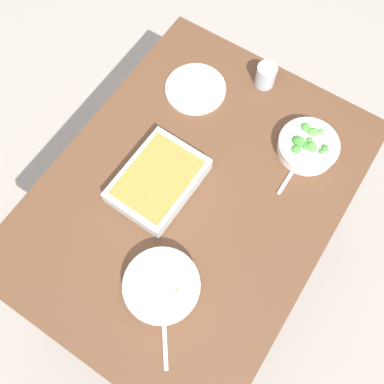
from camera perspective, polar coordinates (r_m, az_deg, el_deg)
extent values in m
plane|color=#9E9389|center=(2.09, 0.00, -7.69)|extent=(6.00, 6.00, 0.00)
cube|color=brown|center=(1.40, 0.00, -0.31)|extent=(1.20, 0.90, 0.04)
cylinder|color=brown|center=(2.05, -0.89, 13.23)|extent=(0.06, 0.06, 0.70)
cylinder|color=brown|center=(1.80, -20.61, -11.77)|extent=(0.06, 0.06, 0.70)
cylinder|color=brown|center=(1.94, 18.73, 2.18)|extent=(0.06, 0.06, 0.70)
cylinder|color=white|center=(1.27, -4.08, -12.53)|extent=(0.22, 0.22, 0.05)
torus|color=white|center=(1.25, -4.15, -12.35)|extent=(0.23, 0.23, 0.01)
cylinder|color=olive|center=(1.27, -4.09, -12.51)|extent=(0.18, 0.18, 0.03)
sphere|color=silver|center=(1.26, -2.10, -10.92)|extent=(0.02, 0.02, 0.02)
sphere|color=olive|center=(1.25, -2.08, -13.05)|extent=(0.02, 0.02, 0.02)
sphere|color=silver|center=(1.26, -3.34, -11.68)|extent=(0.02, 0.02, 0.02)
sphere|color=silver|center=(1.25, -5.01, -14.90)|extent=(0.02, 0.02, 0.02)
sphere|color=olive|center=(1.25, -4.96, -13.02)|extent=(0.01, 0.01, 0.01)
cylinder|color=white|center=(1.48, 15.31, 5.92)|extent=(0.20, 0.20, 0.05)
torus|color=white|center=(1.46, 15.51, 6.30)|extent=(0.21, 0.21, 0.01)
cylinder|color=#8CB272|center=(1.48, 15.33, 5.96)|extent=(0.16, 0.16, 0.02)
sphere|color=#569E42|center=(1.45, 15.76, 5.80)|extent=(0.04, 0.04, 0.04)
sphere|color=#478C38|center=(1.45, 14.25, 6.48)|extent=(0.04, 0.04, 0.04)
sphere|color=#478C38|center=(1.49, 15.01, 8.36)|extent=(0.03, 0.03, 0.03)
sphere|color=#3D7A33|center=(1.45, 14.93, 5.96)|extent=(0.03, 0.03, 0.03)
sphere|color=#478C38|center=(1.47, 15.49, 6.65)|extent=(0.03, 0.03, 0.03)
sphere|color=#3D7A33|center=(1.46, 15.19, 6.07)|extent=(0.02, 0.02, 0.02)
sphere|color=#3D7A33|center=(1.45, 13.94, 6.64)|extent=(0.04, 0.04, 0.04)
sphere|color=#3D7A33|center=(1.47, 17.40, 5.60)|extent=(0.03, 0.03, 0.03)
sphere|color=#569E42|center=(1.46, 14.82, 6.25)|extent=(0.03, 0.03, 0.03)
sphere|color=#569E42|center=(1.48, 16.10, 7.70)|extent=(0.03, 0.03, 0.03)
sphere|color=#569E42|center=(1.49, 16.92, 7.70)|extent=(0.02, 0.02, 0.02)
sphere|color=#3D7A33|center=(1.46, 16.90, 5.15)|extent=(0.02, 0.02, 0.02)
sphere|color=#478C38|center=(1.44, 13.82, 5.52)|extent=(0.03, 0.03, 0.03)
sphere|color=#569E42|center=(1.48, 15.67, 7.65)|extent=(0.03, 0.03, 0.03)
cube|color=silver|center=(1.37, -4.58, 1.51)|extent=(0.31, 0.23, 0.06)
cube|color=gold|center=(1.36, -4.61, 1.71)|extent=(0.27, 0.20, 0.04)
cylinder|color=#B2BCC6|center=(1.58, 9.90, 15.20)|extent=(0.07, 0.07, 0.08)
cylinder|color=black|center=(1.59, 9.83, 14.92)|extent=(0.06, 0.06, 0.05)
cylinder|color=white|center=(1.57, 0.48, 13.71)|extent=(0.22, 0.22, 0.01)
cube|color=silver|center=(1.28, -3.65, -19.76)|extent=(0.12, 0.09, 0.01)
ellipsoid|color=silver|center=(1.28, -3.85, -15.96)|extent=(0.05, 0.04, 0.01)
cube|color=silver|center=(1.44, 12.87, 1.90)|extent=(0.14, 0.01, 0.01)
ellipsoid|color=silver|center=(1.47, 14.44, 4.45)|extent=(0.04, 0.03, 0.01)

